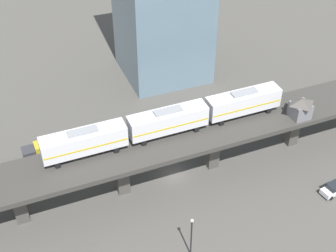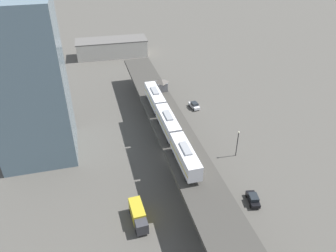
{
  "view_description": "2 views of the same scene",
  "coord_description": "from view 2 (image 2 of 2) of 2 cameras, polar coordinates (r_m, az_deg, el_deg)",
  "views": [
    {
      "loc": [
        49.32,
        -20.59,
        51.68
      ],
      "look_at": [
        -1.39,
        -0.54,
        9.09
      ],
      "focal_mm": 50.0,
      "sensor_mm": 36.0,
      "label": 1
    },
    {
      "loc": [
        -16.9,
        -60.23,
        48.49
      ],
      "look_at": [
        -1.39,
        -0.54,
        9.09
      ],
      "focal_mm": 35.0,
      "sensor_mm": 36.0,
      "label": 2
    }
  ],
  "objects": [
    {
      "name": "warehouse_building",
      "position": [
        139.89,
        -9.76,
        13.31
      ],
      "size": [
        28.85,
        11.04,
        6.8
      ],
      "color": "beige",
      "rests_on": "ground"
    },
    {
      "name": "elevated_viaduct",
      "position": [
        75.19,
        0.96,
        -1.36
      ],
      "size": [
        9.49,
        92.09,
        7.59
      ],
      "color": "#393733",
      "rests_on": "ground"
    },
    {
      "name": "street_car_white",
      "position": [
        98.59,
        4.58,
        3.62
      ],
      "size": [
        2.46,
        4.62,
        1.89
      ],
      "color": "silver",
      "rests_on": "ground"
    },
    {
      "name": "subway_train",
      "position": [
        72.63,
        0.0,
        0.69
      ],
      "size": [
        3.28,
        37.23,
        4.45
      ],
      "color": "silver",
      "rests_on": "elevated_viaduct"
    },
    {
      "name": "street_lamp",
      "position": [
        78.51,
        12.01,
        -2.67
      ],
      "size": [
        0.44,
        0.44,
        6.94
      ],
      "color": "black",
      "rests_on": "ground"
    },
    {
      "name": "street_car_black",
      "position": [
        69.21,
        14.6,
        -12.18
      ],
      "size": [
        2.52,
        4.64,
        1.89
      ],
      "color": "black",
      "rests_on": "ground"
    },
    {
      "name": "office_tower",
      "position": [
        77.43,
        -23.31,
        6.64
      ],
      "size": [
        16.0,
        16.0,
        36.0
      ],
      "color": "slate",
      "rests_on": "ground"
    },
    {
      "name": "delivery_truck",
      "position": [
        63.29,
        -5.21,
        -15.2
      ],
      "size": [
        2.68,
        7.3,
        3.2
      ],
      "color": "#333338",
      "rests_on": "ground"
    },
    {
      "name": "ground_plane",
      "position": [
        79.15,
        0.88,
        -5.21
      ],
      "size": [
        400.0,
        400.0,
        0.0
      ],
      "primitive_type": "plane",
      "color": "#4C4944"
    },
    {
      "name": "signal_hut",
      "position": [
        91.43,
        -1.12,
        7.25
      ],
      "size": [
        3.26,
        3.26,
        3.4
      ],
      "color": "slate",
      "rests_on": "elevated_viaduct"
    }
  ]
}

